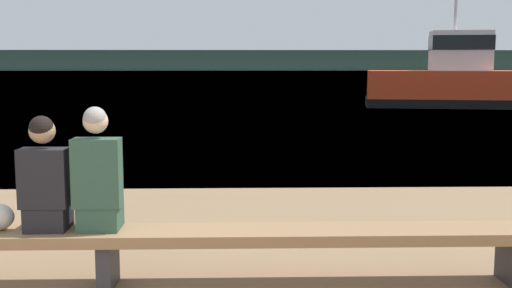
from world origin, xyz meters
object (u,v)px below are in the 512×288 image
(person_left, at_px, (45,180))
(tugboat_red, at_px, (452,83))
(bench_main, at_px, (107,240))
(person_right, at_px, (98,176))

(person_left, height_order, tugboat_red, tugboat_red)
(tugboat_red, bearing_deg, bench_main, 165.58)
(person_left, distance_m, tugboat_red, 24.85)
(bench_main, height_order, person_left, person_left)
(bench_main, relative_size, tugboat_red, 0.99)
(person_right, relative_size, tugboat_red, 0.14)
(bench_main, distance_m, person_left, 0.72)
(person_left, xyz_separation_m, person_right, (0.44, -0.00, 0.03))
(person_left, xyz_separation_m, tugboat_red, (10.90, 22.33, 0.11))
(person_left, distance_m, person_right, 0.44)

